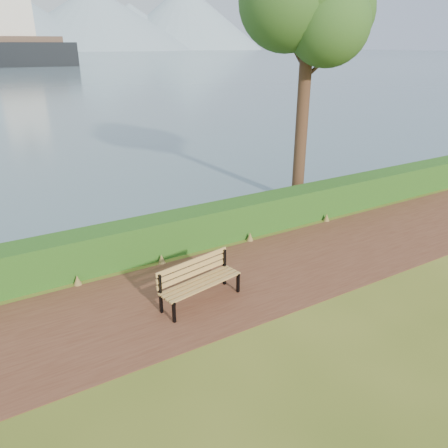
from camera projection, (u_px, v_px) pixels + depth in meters
ground at (242, 287)px, 10.00m from camera, size 140.00×140.00×0.00m
path at (235, 282)px, 10.24m from camera, size 40.00×3.40×0.01m
hedge at (190, 229)px, 11.88m from camera, size 32.00×0.85×1.00m
bench at (198, 279)px, 9.30m from camera, size 1.93×0.88×0.94m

